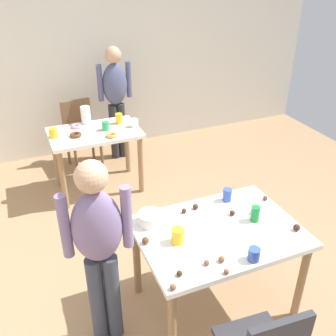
% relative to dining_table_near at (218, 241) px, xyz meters
% --- Properties ---
extents(ground_plane, '(6.40, 6.40, 0.00)m').
position_rel_dining_table_near_xyz_m(ground_plane, '(-0.01, 0.05, -0.65)').
color(ground_plane, '#9E7A56').
extents(wall_back, '(6.40, 0.10, 2.60)m').
position_rel_dining_table_near_xyz_m(wall_back, '(-0.01, 3.25, 0.65)').
color(wall_back, beige).
rests_on(wall_back, ground_plane).
extents(dining_table_near, '(1.16, 0.84, 0.75)m').
position_rel_dining_table_near_xyz_m(dining_table_near, '(0.00, 0.00, 0.00)').
color(dining_table_near, silver).
rests_on(dining_table_near, ground_plane).
extents(dining_table_far, '(1.00, 0.64, 0.75)m').
position_rel_dining_table_near_xyz_m(dining_table_far, '(-0.42, 2.07, -0.03)').
color(dining_table_far, silver).
rests_on(dining_table_far, ground_plane).
extents(chair_far_table, '(0.45, 0.45, 0.87)m').
position_rel_dining_table_near_xyz_m(chair_far_table, '(-0.47, 2.75, -0.16)').
color(chair_far_table, brown).
rests_on(chair_far_table, ground_plane).
extents(person_girl_near, '(0.46, 0.24, 1.47)m').
position_rel_dining_table_near_xyz_m(person_girl_near, '(-0.86, 0.04, 0.23)').
color(person_girl_near, '#383D4C').
rests_on(person_girl_near, ground_plane).
extents(person_adult_far, '(0.45, 0.21, 1.51)m').
position_rel_dining_table_near_xyz_m(person_adult_far, '(0.03, 2.79, 0.25)').
color(person_adult_far, '#28282D').
rests_on(person_adult_far, ground_plane).
extents(mixing_bowl, '(0.18, 0.18, 0.09)m').
position_rel_dining_table_near_xyz_m(mixing_bowl, '(-0.43, 0.27, 0.14)').
color(mixing_bowl, white).
rests_on(mixing_bowl, dining_table_near).
extents(soda_can, '(0.07, 0.07, 0.12)m').
position_rel_dining_table_near_xyz_m(soda_can, '(0.30, -0.00, 0.16)').
color(soda_can, '#198438').
rests_on(soda_can, dining_table_near).
extents(fork_near, '(0.17, 0.02, 0.01)m').
position_rel_dining_table_near_xyz_m(fork_near, '(0.23, -0.11, 0.10)').
color(fork_near, silver).
rests_on(fork_near, dining_table_near).
extents(cup_near_0, '(0.08, 0.08, 0.09)m').
position_rel_dining_table_near_xyz_m(cup_near_0, '(0.05, -0.36, 0.14)').
color(cup_near_0, '#3351B2').
rests_on(cup_near_0, dining_table_near).
extents(cup_near_1, '(0.09, 0.09, 0.11)m').
position_rel_dining_table_near_xyz_m(cup_near_1, '(-0.33, -0.01, 0.15)').
color(cup_near_1, yellow).
rests_on(cup_near_1, dining_table_near).
extents(cup_near_2, '(0.07, 0.07, 0.11)m').
position_rel_dining_table_near_xyz_m(cup_near_2, '(0.24, 0.31, 0.15)').
color(cup_near_2, '#3351B2').
rests_on(cup_near_2, dining_table_near).
extents(cake_ball_0, '(0.04, 0.04, 0.04)m').
position_rel_dining_table_near_xyz_m(cake_ball_0, '(0.53, 0.19, 0.12)').
color(cake_ball_0, brown).
rests_on(cake_ball_0, dining_table_near).
extents(cake_ball_1, '(0.04, 0.04, 0.04)m').
position_rel_dining_table_near_xyz_m(cake_ball_1, '(-0.17, -0.40, 0.12)').
color(cake_ball_1, brown).
rests_on(cake_ball_1, dining_table_near).
extents(cake_ball_2, '(0.04, 0.04, 0.04)m').
position_rel_dining_table_near_xyz_m(cake_ball_2, '(0.18, 0.12, 0.12)').
color(cake_ball_2, '#3D2319').
rests_on(cake_ball_2, dining_table_near).
extents(cake_ball_3, '(0.04, 0.04, 0.04)m').
position_rel_dining_table_near_xyz_m(cake_ball_3, '(-0.53, -0.39, 0.12)').
color(cake_ball_3, brown).
rests_on(cake_ball_3, dining_table_near).
extents(cake_ball_4, '(0.04, 0.04, 0.04)m').
position_rel_dining_table_near_xyz_m(cake_ball_4, '(-0.04, 0.30, 0.12)').
color(cake_ball_4, '#3D2319').
rests_on(cake_ball_4, dining_table_near).
extents(cake_ball_5, '(0.04, 0.04, 0.04)m').
position_rel_dining_table_near_xyz_m(cake_ball_5, '(-0.45, -0.30, 0.12)').
color(cake_ball_5, '#3D2319').
rests_on(cake_ball_5, dining_table_near).
extents(cake_ball_6, '(0.05, 0.05, 0.05)m').
position_rel_dining_table_near_xyz_m(cake_ball_6, '(0.51, -0.22, 0.12)').
color(cake_ball_6, '#3D2319').
rests_on(cake_ball_6, dining_table_near).
extents(cake_ball_7, '(0.04, 0.04, 0.04)m').
position_rel_dining_table_near_xyz_m(cake_ball_7, '(0.33, 0.07, 0.12)').
color(cake_ball_7, '#3D2319').
rests_on(cake_ball_7, dining_table_near).
extents(cake_ball_8, '(0.04, 0.04, 0.04)m').
position_rel_dining_table_near_xyz_m(cake_ball_8, '(-0.15, -0.29, 0.12)').
color(cake_ball_8, brown).
rests_on(cake_ball_8, dining_table_near).
extents(cake_ball_9, '(0.05, 0.05, 0.05)m').
position_rel_dining_table_near_xyz_m(cake_ball_9, '(-0.54, 0.07, 0.12)').
color(cake_ball_9, brown).
rests_on(cake_ball_9, dining_table_near).
extents(cake_ball_10, '(0.04, 0.04, 0.04)m').
position_rel_dining_table_near_xyz_m(cake_ball_10, '(-0.15, 0.29, 0.12)').
color(cake_ball_10, '#3D2319').
rests_on(cake_ball_10, dining_table_near).
extents(cake_ball_11, '(0.04, 0.04, 0.04)m').
position_rel_dining_table_near_xyz_m(cake_ball_11, '(-0.25, -0.28, 0.12)').
color(cake_ball_11, brown).
rests_on(cake_ball_11, dining_table_near).
extents(pitcher_far, '(0.11, 0.11, 0.21)m').
position_rel_dining_table_near_xyz_m(pitcher_far, '(-0.46, 2.33, 0.20)').
color(pitcher_far, white).
rests_on(pitcher_far, dining_table_far).
extents(cup_far_0, '(0.09, 0.09, 0.11)m').
position_rel_dining_table_near_xyz_m(cup_far_0, '(-0.87, 2.08, 0.15)').
color(cup_far_0, yellow).
rests_on(cup_far_0, dining_table_far).
extents(cup_far_1, '(0.08, 0.08, 0.12)m').
position_rel_dining_table_near_xyz_m(cup_far_1, '(-0.10, 2.19, 0.16)').
color(cup_far_1, yellow).
rests_on(cup_far_1, dining_table_far).
extents(cup_far_2, '(0.08, 0.08, 0.10)m').
position_rel_dining_table_near_xyz_m(cup_far_2, '(-0.30, 2.06, 0.15)').
color(cup_far_2, green).
rests_on(cup_far_2, dining_table_far).
extents(cup_far_3, '(0.09, 0.09, 0.09)m').
position_rel_dining_table_near_xyz_m(cup_far_3, '(0.03, 2.02, 0.15)').
color(cup_far_3, white).
rests_on(cup_far_3, dining_table_far).
extents(donut_far_0, '(0.12, 0.12, 0.04)m').
position_rel_dining_table_near_xyz_m(donut_far_0, '(-0.28, 1.86, 0.12)').
color(donut_far_0, gold).
rests_on(donut_far_0, dining_table_far).
extents(donut_far_1, '(0.13, 0.13, 0.04)m').
position_rel_dining_table_near_xyz_m(donut_far_1, '(-0.64, 2.02, 0.12)').
color(donut_far_1, brown).
rests_on(donut_far_1, dining_table_far).
extents(donut_far_2, '(0.12, 0.12, 0.03)m').
position_rel_dining_table_near_xyz_m(donut_far_2, '(-0.59, 2.25, 0.12)').
color(donut_far_2, pink).
rests_on(donut_far_2, dining_table_far).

